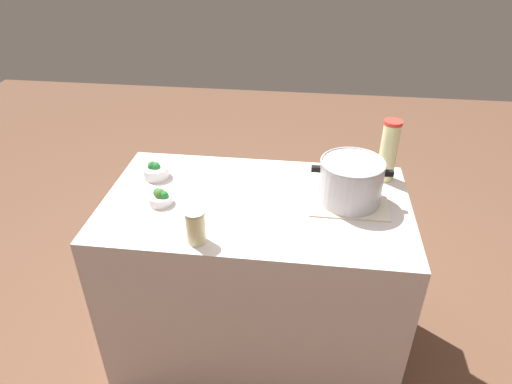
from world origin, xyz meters
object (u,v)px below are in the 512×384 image
Objects in this scene: lemonade_pitcher at (389,151)px; broccoli_bowl_center at (161,198)px; cooking_pot at (351,180)px; broccoli_bowl_front at (156,171)px; mason_jar at (196,226)px.

lemonade_pitcher reaches higher than broccoli_bowl_center.
lemonade_pitcher is at bearing 51.16° from cooking_pot.
lemonade_pitcher is 1.13m from broccoli_bowl_front.
cooking_pot is at bearing -6.37° from broccoli_bowl_front.
broccoli_bowl_front is (-0.32, 0.47, -0.04)m from mason_jar.
cooking_pot reaches higher than broccoli_bowl_center.
mason_jar is at bearing -149.28° from cooking_pot.
cooking_pot is 0.72m from mason_jar.
broccoli_bowl_front is at bearing 112.48° from broccoli_bowl_center.
broccoli_bowl_front is at bearing -173.72° from lemonade_pitcher.
broccoli_bowl_center is (-0.22, 0.25, -0.04)m from mason_jar.
lemonade_pitcher is at bearing 36.58° from mason_jar.
broccoli_bowl_front is at bearing 173.63° from cooking_pot.
lemonade_pitcher reaches higher than broccoli_bowl_front.
lemonade_pitcher is 2.12× the size of mason_jar.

